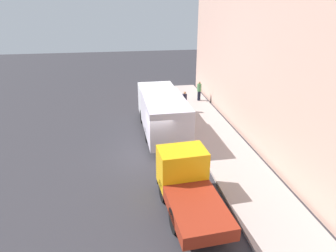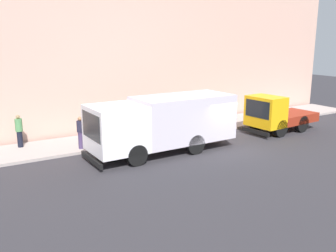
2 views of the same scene
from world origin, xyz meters
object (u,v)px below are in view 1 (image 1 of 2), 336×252
(pedestrian_walking, at_px, (185,101))
(pedestrian_standing, at_px, (199,91))
(small_flatbed_truck, at_px, (188,185))
(large_utility_truck, at_px, (162,111))

(pedestrian_walking, distance_m, pedestrian_standing, 3.32)
(small_flatbed_truck, bearing_deg, pedestrian_walking, 74.49)
(large_utility_truck, height_order, small_flatbed_truck, large_utility_truck)
(pedestrian_standing, bearing_deg, small_flatbed_truck, 5.34)
(large_utility_truck, xyz_separation_m, pedestrian_standing, (4.32, 6.34, -0.58))
(small_flatbed_truck, bearing_deg, large_utility_truck, 85.86)
(large_utility_truck, distance_m, pedestrian_standing, 7.69)
(large_utility_truck, bearing_deg, pedestrian_walking, 55.71)
(large_utility_truck, relative_size, small_flatbed_truck, 1.56)
(large_utility_truck, relative_size, pedestrian_walking, 4.63)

